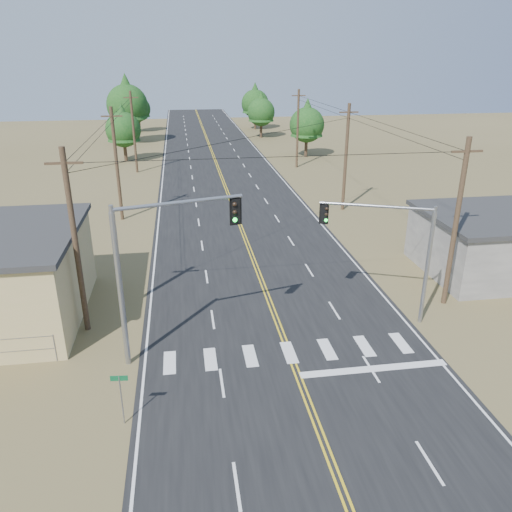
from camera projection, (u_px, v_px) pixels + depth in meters
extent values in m
plane|color=olive|center=(336.00, 474.00, 18.01)|extent=(220.00, 220.00, 0.00)
cube|color=black|center=(238.00, 220.00, 45.50)|extent=(15.00, 200.00, 0.02)
cylinder|color=gray|center=(55.00, 348.00, 24.37)|extent=(0.06, 0.06, 1.50)
cylinder|color=#4C3826|center=(76.00, 244.00, 25.67)|extent=(0.30, 0.30, 10.00)
cube|color=#4C3826|center=(64.00, 163.00, 24.09)|extent=(1.80, 0.12, 0.12)
cylinder|color=#4C3826|center=(117.00, 165.00, 44.00)|extent=(0.30, 0.30, 10.00)
cube|color=#4C3826|center=(112.00, 116.00, 42.42)|extent=(1.80, 0.12, 0.12)
cylinder|color=#4C3826|center=(134.00, 133.00, 62.32)|extent=(0.30, 0.30, 10.00)
cube|color=#4C3826|center=(131.00, 98.00, 60.75)|extent=(1.80, 0.12, 0.12)
cylinder|color=#4C3826|center=(456.00, 225.00, 28.59)|extent=(0.30, 0.30, 10.00)
cube|color=#4C3826|center=(467.00, 151.00, 27.01)|extent=(1.80, 0.12, 0.12)
cylinder|color=#4C3826|center=(346.00, 158.00, 46.92)|extent=(0.30, 0.30, 10.00)
cube|color=#4C3826|center=(349.00, 112.00, 45.34)|extent=(1.80, 0.12, 0.12)
cylinder|color=#4C3826|center=(298.00, 129.00, 65.25)|extent=(0.30, 0.30, 10.00)
cube|color=#4C3826|center=(299.00, 96.00, 63.67)|extent=(1.80, 0.12, 0.12)
cylinder|color=gray|center=(121.00, 292.00, 23.05)|extent=(0.26, 0.26, 7.72)
cylinder|color=gray|center=(112.00, 212.00, 21.60)|extent=(0.20, 0.20, 0.66)
cylinder|color=gray|center=(180.00, 202.00, 22.65)|extent=(5.92, 1.67, 0.18)
cube|color=black|center=(235.00, 211.00, 23.90)|extent=(0.46, 0.42, 1.21)
sphere|color=black|center=(235.00, 204.00, 23.57)|extent=(0.22, 0.22, 0.22)
sphere|color=black|center=(235.00, 212.00, 23.71)|extent=(0.22, 0.22, 0.22)
sphere|color=#0CE533|center=(235.00, 220.00, 23.86)|extent=(0.22, 0.22, 0.22)
cylinder|color=gray|center=(427.00, 269.00, 27.06)|extent=(0.22, 0.22, 6.52)
cylinder|color=gray|center=(435.00, 211.00, 25.84)|extent=(0.17, 0.17, 0.56)
cylinder|color=gray|center=(376.00, 206.00, 26.42)|extent=(5.61, 2.34, 0.15)
cube|color=black|center=(324.00, 214.00, 27.22)|extent=(0.41, 0.38, 1.02)
sphere|color=black|center=(327.00, 209.00, 26.96)|extent=(0.19, 0.19, 0.19)
sphere|color=black|center=(326.00, 214.00, 27.08)|extent=(0.19, 0.19, 0.19)
sphere|color=#0CE533|center=(326.00, 220.00, 27.20)|extent=(0.19, 0.19, 0.19)
cylinder|color=gray|center=(122.00, 400.00, 20.07)|extent=(0.06, 0.06, 2.31)
cube|color=#0B532B|center=(119.00, 378.00, 19.67)|extent=(0.69, 0.09, 0.23)
cylinder|color=#3F2D1E|center=(125.00, 151.00, 70.12)|extent=(0.47, 0.47, 2.89)
cone|color=#124115|center=(122.00, 122.00, 68.61)|extent=(4.50, 4.50, 5.14)
sphere|color=#124115|center=(123.00, 130.00, 69.01)|extent=(4.82, 4.82, 4.82)
cylinder|color=#3F2D1E|center=(130.00, 131.00, 84.53)|extent=(0.48, 0.48, 4.08)
cone|color=#124115|center=(126.00, 96.00, 82.40)|extent=(6.34, 6.34, 7.25)
sphere|color=#124115|center=(127.00, 105.00, 82.96)|extent=(6.80, 6.80, 6.80)
cylinder|color=#3F2D1E|center=(139.00, 124.00, 97.27)|extent=(0.45, 0.45, 2.85)
cone|color=#124115|center=(138.00, 103.00, 95.79)|extent=(4.43, 4.43, 5.06)
sphere|color=#124115|center=(138.00, 109.00, 96.17)|extent=(4.75, 4.75, 4.75)
cylinder|color=#3F2D1E|center=(306.00, 146.00, 73.38)|extent=(0.46, 0.46, 3.01)
cone|color=#124115|center=(307.00, 117.00, 71.81)|extent=(4.68, 4.68, 5.35)
sphere|color=#124115|center=(307.00, 125.00, 72.22)|extent=(5.02, 5.02, 5.02)
cylinder|color=#3F2D1E|center=(261.00, 129.00, 90.44)|extent=(0.47, 0.47, 2.93)
cone|color=#124115|center=(261.00, 106.00, 88.91)|extent=(4.57, 4.57, 5.22)
sphere|color=#124115|center=(261.00, 112.00, 89.31)|extent=(4.89, 4.89, 4.89)
cylinder|color=#3F2D1E|center=(255.00, 121.00, 100.43)|extent=(0.42, 0.42, 3.27)
cone|color=#124115|center=(255.00, 97.00, 98.73)|extent=(5.08, 5.08, 5.81)
sphere|color=#124115|center=(255.00, 104.00, 99.17)|extent=(5.45, 5.45, 5.45)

